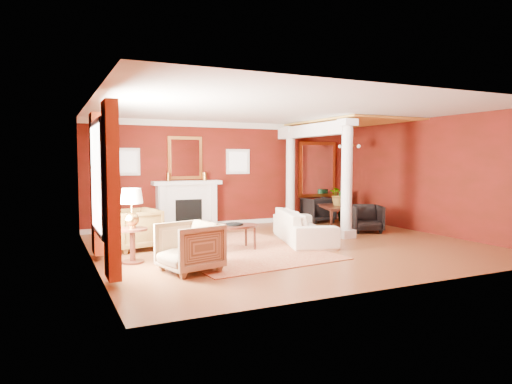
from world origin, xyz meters
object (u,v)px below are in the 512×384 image
armchair_stripe (189,245)px  coffee_table (235,227)px  armchair_leopard (134,227)px  side_table (132,214)px  dining_table (339,210)px  sofa (303,221)px

armchair_stripe → coffee_table: size_ratio=0.89×
armchair_leopard → coffee_table: 2.06m
coffee_table → side_table: bearing=-170.5°
armchair_leopard → side_table: 1.32m
armchair_stripe → armchair_leopard: bearing=177.7°
side_table → dining_table: (5.99, 2.17, -0.42)m
sofa → armchair_leopard: (-3.64, 0.64, -0.00)m
armchair_leopard → side_table: size_ratio=0.69×
coffee_table → armchair_stripe: bearing=-134.5°
sofa → coffee_table: 1.79m
armchair_stripe → dining_table: dining_table is taller
sofa → dining_table: (2.10, 1.58, -0.01)m
sofa → dining_table: sofa is taller
sofa → armchair_stripe: (-3.16, -1.64, -0.02)m
armchair_leopard → armchair_stripe: bearing=1.0°
sofa → armchair_leopard: sofa is taller
sofa → armchair_stripe: bearing=133.8°
coffee_table → dining_table: dining_table is taller
sofa → armchair_leopard: size_ratio=2.58×
side_table → sofa: bearing=8.6°
armchair_leopard → armchair_stripe: (0.48, -2.28, -0.01)m
sofa → coffee_table: sofa is taller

